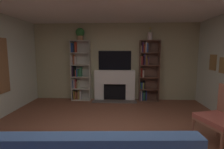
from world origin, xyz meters
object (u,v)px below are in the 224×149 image
at_px(potted_plant, 80,33).
at_px(vase_with_flowers, 150,36).
at_px(bookshelf_right, 147,71).
at_px(tv, 115,60).
at_px(fireplace, 115,84).
at_px(bookshelf_left, 79,72).

bearing_deg(potted_plant, vase_with_flowers, -0.00).
bearing_deg(potted_plant, bookshelf_right, 0.85).
height_order(tv, bookshelf_right, bookshelf_right).
height_order(fireplace, bookshelf_right, bookshelf_right).
bearing_deg(potted_plant, fireplace, 1.80).
bearing_deg(vase_with_flowers, potted_plant, 180.00).
bearing_deg(tv, vase_with_flowers, -5.97).
bearing_deg(tv, bookshelf_right, -4.64).
bearing_deg(bookshelf_right, fireplace, 179.83).
bearing_deg(fireplace, potted_plant, -178.20).
xyz_separation_m(bookshelf_right, vase_with_flowers, (0.08, -0.03, 1.15)).
bearing_deg(bookshelf_right, tv, 175.36).
distance_m(potted_plant, vase_with_flowers, 2.30).
height_order(fireplace, bookshelf_left, bookshelf_left).
distance_m(bookshelf_right, potted_plant, 2.55).
bearing_deg(fireplace, vase_with_flowers, -1.80).
bearing_deg(vase_with_flowers, bookshelf_right, 156.58).
distance_m(fireplace, tv, 0.82).
xyz_separation_m(bookshelf_left, vase_with_flowers, (2.37, -0.04, 1.21)).
bearing_deg(vase_with_flowers, tv, 174.03).
bearing_deg(fireplace, bookshelf_right, -0.17).
bearing_deg(bookshelf_left, potted_plant, -26.08).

